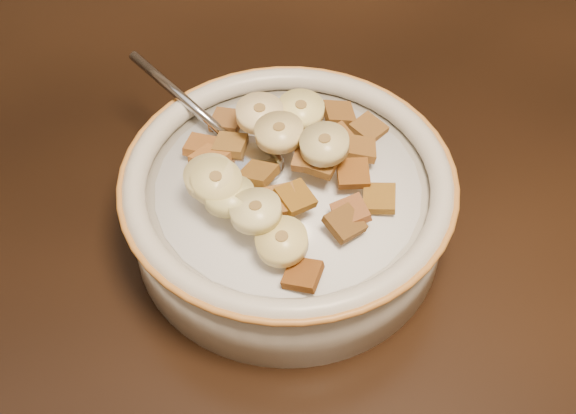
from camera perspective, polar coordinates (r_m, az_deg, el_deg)
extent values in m
cylinder|color=#AEA99A|center=(0.54, 0.00, -0.35)|extent=(0.21, 0.21, 0.05)
cylinder|color=white|center=(0.52, 0.00, 1.40)|extent=(0.17, 0.17, 0.00)
ellipsoid|color=#A2A3AC|center=(0.53, -2.62, 3.57)|extent=(0.06, 0.06, 0.01)
cube|color=brown|center=(0.49, 4.47, -0.37)|extent=(0.02, 0.02, 0.01)
cube|color=brown|center=(0.51, 4.65, 2.40)|extent=(0.02, 0.02, 0.01)
cube|color=brown|center=(0.53, 3.60, 4.78)|extent=(0.03, 0.03, 0.01)
cube|color=brown|center=(0.49, 0.52, 0.68)|extent=(0.03, 0.03, 0.01)
cube|color=#9A5C24|center=(0.49, -0.56, 0.46)|extent=(0.02, 0.02, 0.01)
cube|color=brown|center=(0.53, 5.14, 4.15)|extent=(0.03, 0.03, 0.01)
cube|color=#9B561C|center=(0.52, -5.58, 3.48)|extent=(0.03, 0.03, 0.01)
cube|color=brown|center=(0.53, -6.17, 4.32)|extent=(0.03, 0.03, 0.01)
cube|color=#915A1E|center=(0.51, 2.37, 3.18)|extent=(0.03, 0.03, 0.01)
cube|color=brown|center=(0.55, 0.51, 6.33)|extent=(0.03, 0.03, 0.01)
cube|color=brown|center=(0.50, -2.15, 2.37)|extent=(0.03, 0.03, 0.01)
cube|color=brown|center=(0.53, 0.36, 5.84)|extent=(0.03, 0.03, 0.01)
cube|color=brown|center=(0.55, -4.38, 6.14)|extent=(0.03, 0.03, 0.01)
cube|color=brown|center=(0.48, 4.05, -1.18)|extent=(0.03, 0.03, 0.01)
cube|color=#9A691D|center=(0.50, 6.51, 0.61)|extent=(0.03, 0.03, 0.01)
cube|color=brown|center=(0.48, -0.68, -1.50)|extent=(0.03, 0.03, 0.01)
cube|color=brown|center=(0.55, 3.64, 6.66)|extent=(0.02, 0.02, 0.01)
cube|color=brown|center=(0.47, 1.05, -4.83)|extent=(0.03, 0.03, 0.01)
cube|color=brown|center=(0.53, -4.13, 4.43)|extent=(0.03, 0.03, 0.01)
cube|color=brown|center=(0.55, 5.74, 5.57)|extent=(0.03, 0.03, 0.01)
cube|color=olive|center=(0.51, 1.57, 3.50)|extent=(0.03, 0.03, 0.01)
cylinder|color=tan|center=(0.51, -0.64, 5.33)|extent=(0.04, 0.04, 0.01)
cylinder|color=#FBEB79|center=(0.53, 0.92, 6.91)|extent=(0.04, 0.04, 0.01)
cylinder|color=#E3CB6E|center=(0.49, -5.13, 1.81)|extent=(0.04, 0.04, 0.01)
cylinder|color=#CEB974|center=(0.47, -0.44, -2.46)|extent=(0.04, 0.04, 0.01)
cylinder|color=#FFF2A9|center=(0.47, -2.32, -0.28)|extent=(0.04, 0.04, 0.01)
cylinder|color=beige|center=(0.52, -2.02, 6.68)|extent=(0.04, 0.04, 0.01)
cylinder|color=#E7DD7E|center=(0.48, -4.21, 0.80)|extent=(0.04, 0.04, 0.02)
cylinder|color=beige|center=(0.50, 2.61, 4.49)|extent=(0.04, 0.04, 0.01)
cylinder|color=#EED88E|center=(0.49, -5.62, 2.15)|extent=(0.04, 0.04, 0.01)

